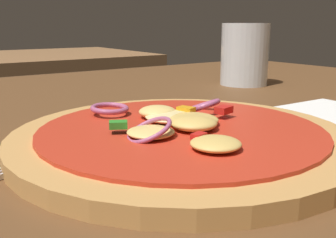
% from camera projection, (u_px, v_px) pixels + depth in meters
% --- Properties ---
extents(dining_table, '(1.47, 1.08, 0.04)m').
position_uv_depth(dining_table, '(124.00, 168.00, 0.34)').
color(dining_table, brown).
rests_on(dining_table, ground).
extents(pizza, '(0.29, 0.29, 0.03)m').
position_uv_depth(pizza, '(181.00, 135.00, 0.34)').
color(pizza, tan).
rests_on(pizza, dining_table).
extents(beer_glass, '(0.08, 0.08, 0.11)m').
position_uv_depth(beer_glass, '(244.00, 57.00, 0.67)').
color(beer_glass, silver).
rests_on(beer_glass, dining_table).
extents(napkin, '(0.13, 0.10, 0.00)m').
position_uv_depth(napkin, '(324.00, 111.00, 0.46)').
color(napkin, white).
rests_on(napkin, dining_table).
extents(background_table, '(0.84, 0.57, 0.04)m').
position_uv_depth(background_table, '(23.00, 60.00, 1.35)').
color(background_table, brown).
rests_on(background_table, ground).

